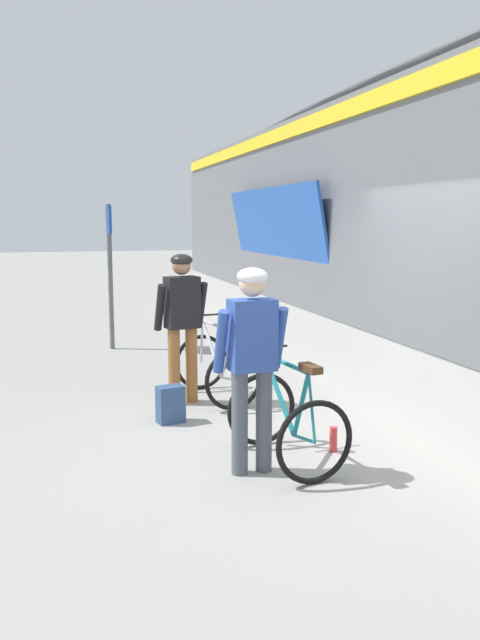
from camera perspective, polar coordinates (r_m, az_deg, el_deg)
ground_plane at (r=6.18m, az=4.96°, el=-11.61°), size 80.00×80.00×0.00m
cyclist_near_in_dark at (r=7.59m, az=-5.10°, el=0.46°), size 0.65×0.38×1.76m
cyclist_far_in_blue at (r=5.45m, az=1.05°, el=-2.82°), size 0.62×0.33×1.76m
bicycle_near_silver at (r=7.82m, az=-2.05°, el=-4.12°), size 0.86×1.16×0.99m
bicycle_far_teal at (r=5.82m, az=4.10°, el=-8.71°), size 0.84×1.15×0.99m
backpack_on_platform at (r=7.03m, az=-6.11°, el=-7.36°), size 0.31×0.23×0.40m
water_bottle_near_the_bikes at (r=6.24m, az=8.19°, el=-10.31°), size 0.07×0.07×0.24m
platform_sign_post at (r=10.95m, az=-11.37°, el=5.87°), size 0.08×0.70×2.40m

